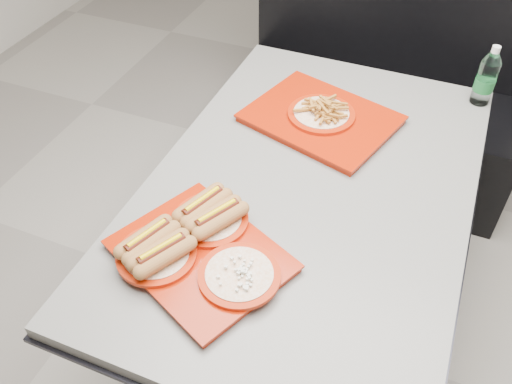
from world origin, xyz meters
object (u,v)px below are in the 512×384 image
at_px(water_bottle, 486,79).
at_px(diner_table, 307,223).
at_px(tray_far, 321,116).
at_px(tray_near, 197,246).
at_px(booth_bench, 377,92).

bearing_deg(water_bottle, diner_table, -123.42).
xyz_separation_m(tray_far, water_bottle, (0.47, 0.32, 0.07)).
bearing_deg(diner_table, tray_far, 101.71).
relative_size(tray_near, tray_far, 0.95).
distance_m(booth_bench, water_bottle, 0.77).
height_order(tray_near, tray_far, tray_near).
height_order(tray_far, water_bottle, water_bottle).
bearing_deg(tray_far, water_bottle, 34.13).
bearing_deg(tray_near, water_bottle, 58.83).
bearing_deg(water_bottle, tray_near, -121.17).
height_order(diner_table, tray_near, tray_near).
relative_size(booth_bench, tray_near, 2.66).
distance_m(diner_table, booth_bench, 1.11).
xyz_separation_m(tray_near, tray_far, (0.12, 0.66, -0.01)).
height_order(diner_table, booth_bench, booth_bench).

